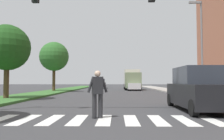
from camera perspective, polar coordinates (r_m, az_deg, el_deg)
ground_plane at (r=29.19m, az=0.41°, el=-5.40°), size 140.00×140.00×0.00m
crosswalk at (r=7.90m, az=-1.90°, el=-12.34°), size 7.65×2.20×0.01m
median_strip at (r=28.23m, az=-14.43°, el=-5.25°), size 3.32×64.00×0.15m
tree_mid at (r=17.79m, az=-24.76°, el=5.07°), size 3.24×3.24×5.17m
tree_far at (r=29.21m, az=-14.28°, el=3.27°), size 3.60×3.60×6.04m
sidewalk_right at (r=28.11m, az=16.07°, el=-5.23°), size 3.00×64.00×0.15m
traffic_light_gantry at (r=10.66m, az=-18.72°, el=14.02°), size 9.17×0.30×6.00m
street_lamp_right at (r=19.32m, az=21.27°, el=7.16°), size 1.02×0.24×7.50m
pedestrian_performer at (r=8.15m, az=-3.65°, el=-5.46°), size 0.74×0.33×1.69m
suv_crossing at (r=11.06m, az=20.86°, el=-4.60°), size 1.98×4.61×1.97m
sedan_midblock at (r=32.93m, az=5.52°, el=-3.72°), size 1.99×4.21×1.70m
sedan_distant at (r=42.72m, az=-2.87°, el=-3.49°), size 1.87×4.34×1.77m
truck_box_delivery at (r=35.23m, az=5.01°, el=-2.29°), size 2.40×6.20×3.10m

